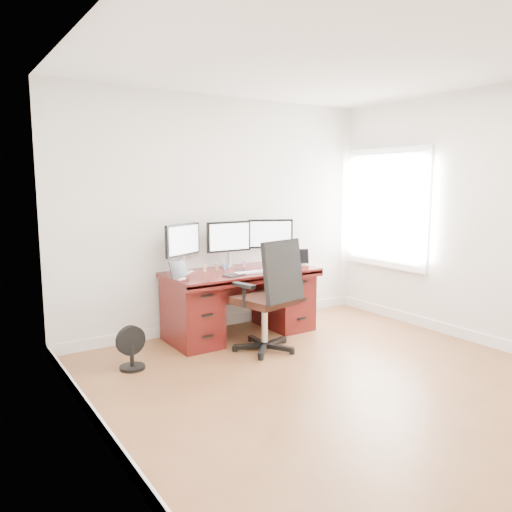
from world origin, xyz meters
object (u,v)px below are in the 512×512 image
floor_fan (132,348)px  monitor_center (229,238)px  office_chair (269,315)px  keyboard (248,273)px  desk (240,300)px

floor_fan → monitor_center: 1.76m
monitor_center → office_chair: bearing=-90.8°
office_chair → keyboard: office_chair is taller
office_chair → desk: bearing=72.5°
keyboard → monitor_center: bearing=90.3°
office_chair → floor_fan: office_chair is taller
floor_fan → monitor_center: size_ratio=0.74×
desk → keyboard: 0.42m
office_chair → monitor_center: (0.05, 0.88, 0.70)m
desk → monitor_center: bearing=90.0°
monitor_center → keyboard: monitor_center is taller
desk → floor_fan: bearing=-165.8°
desk → floor_fan: (-1.39, -0.35, -0.20)m
floor_fan → keyboard: bearing=-2.9°
desk → keyboard: (-0.03, -0.22, 0.36)m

